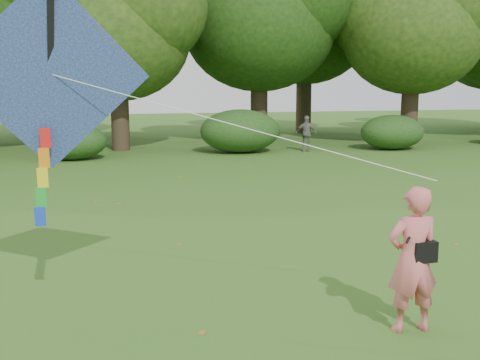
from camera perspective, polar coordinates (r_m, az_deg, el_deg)
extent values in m
plane|color=#265114|center=(8.66, 9.27, -11.75)|extent=(100.00, 100.00, 0.00)
imported|color=#D86668|center=(7.78, 16.05, -7.27)|extent=(0.68, 0.46, 1.85)
imported|color=slate|center=(26.76, 6.29, 4.40)|extent=(1.00, 0.75, 1.58)
cube|color=black|center=(7.78, 16.97, -6.46)|extent=(0.30, 0.20, 0.26)
cylinder|color=black|center=(7.62, 16.36, -3.98)|extent=(0.33, 0.14, 0.47)
cube|color=#264BA8|center=(8.15, -17.56, 9.56)|extent=(2.52, 0.53, 2.49)
cube|color=black|center=(8.18, -17.55, 9.56)|extent=(0.24, 0.69, 2.24)
cylinder|color=white|center=(7.49, -0.15, 5.14)|extent=(4.53, 1.76, 1.29)
cube|color=red|center=(8.21, -17.97, 3.81)|extent=(0.14, 0.06, 0.26)
cube|color=orange|center=(8.24, -18.08, 2.00)|extent=(0.14, 0.06, 0.26)
cube|color=yellow|center=(8.28, -18.20, 0.21)|extent=(0.14, 0.06, 0.26)
cube|color=green|center=(8.33, -18.31, -1.56)|extent=(0.14, 0.06, 0.26)
cube|color=blue|center=(8.38, -18.43, -3.32)|extent=(0.14, 0.06, 0.26)
cylinder|color=#3A2D1E|center=(27.48, -11.30, 6.05)|extent=(0.80, 0.80, 3.15)
ellipsoid|color=#1E3F11|center=(27.49, -11.53, 13.01)|extent=(6.40, 6.40, 5.44)
cylinder|color=#3A2D1E|center=(30.56, 1.82, 7.05)|extent=(0.86, 0.86, 3.67)
ellipsoid|color=#1E3F11|center=(30.65, 1.86, 14.40)|extent=(7.60, 7.60, 6.46)
cylinder|color=#3A2D1E|center=(30.95, 15.77, 6.50)|extent=(0.83, 0.83, 3.43)
ellipsoid|color=#1E3F11|center=(30.99, 16.08, 13.13)|extent=(6.80, 6.80, 5.78)
cylinder|color=#3A2D1E|center=(34.98, -16.84, 6.81)|extent=(0.84, 0.84, 3.50)
ellipsoid|color=#1E3F11|center=(35.03, -17.13, 12.82)|extent=(7.00, 7.00, 5.95)
cylinder|color=#3A2D1E|center=(36.06, 6.06, 7.64)|extent=(0.90, 0.90, 4.02)
ellipsoid|color=#1E3F11|center=(36.17, 6.18, 14.24)|extent=(7.80, 7.80, 6.63)
ellipsoid|color=#264919|center=(24.63, -15.58, 3.51)|extent=(2.66, 2.09, 1.42)
ellipsoid|color=#264919|center=(26.15, 0.00, 4.67)|extent=(3.50, 2.75, 1.88)
ellipsoid|color=#264919|center=(28.21, 14.24, 4.43)|extent=(2.94, 2.31, 1.58)
cube|color=brown|center=(7.74, -3.63, -14.24)|extent=(0.12, 0.14, 0.01)
cube|color=brown|center=(15.66, -11.48, -2.19)|extent=(0.14, 0.11, 0.01)
cube|color=brown|center=(11.64, -5.72, -6.08)|extent=(0.12, 0.14, 0.01)
cube|color=brown|center=(16.05, -13.48, -1.98)|extent=(0.13, 0.14, 0.01)
cube|color=brown|center=(19.72, -5.82, 0.33)|extent=(0.12, 0.09, 0.01)
cube|color=brown|center=(12.31, 19.84, -5.75)|extent=(0.14, 0.12, 0.01)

